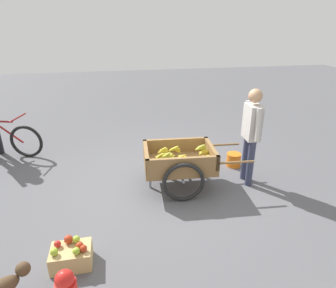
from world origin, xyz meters
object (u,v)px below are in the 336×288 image
at_px(bicycle, 2,140).
at_px(plastic_bucket, 234,160).
at_px(fruit_cart, 179,162).
at_px(apple_crate, 72,255).
at_px(vendor_person, 252,129).

bearing_deg(bicycle, plastic_bucket, 163.80).
distance_m(fruit_cart, apple_crate, 2.12).
distance_m(vendor_person, bicycle, 4.74).
relative_size(bicycle, plastic_bucket, 6.12).
relative_size(vendor_person, plastic_bucket, 6.00).
relative_size(fruit_cart, bicycle, 1.05).
bearing_deg(plastic_bucket, vendor_person, 88.20).
bearing_deg(plastic_bucket, apple_crate, 35.67).
bearing_deg(fruit_cart, vendor_person, 176.44).
height_order(bicycle, plastic_bucket, bicycle).
distance_m(fruit_cart, plastic_bucket, 1.32).
bearing_deg(vendor_person, plastic_bucket, -91.80).
distance_m(bicycle, plastic_bucket, 4.53).
relative_size(bicycle, apple_crate, 3.67).
bearing_deg(bicycle, apple_crate, 117.06).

